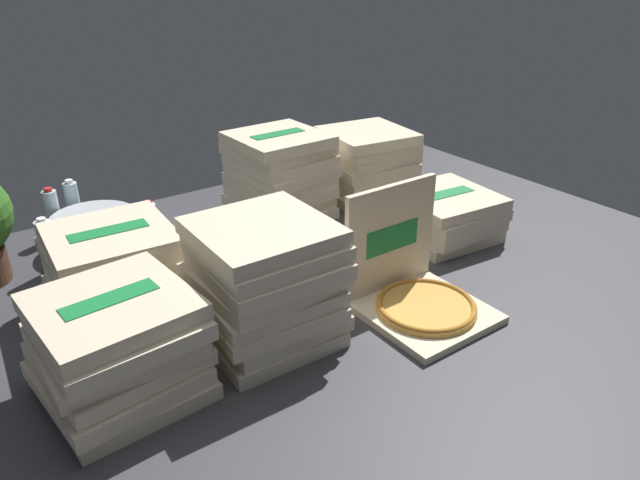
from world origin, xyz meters
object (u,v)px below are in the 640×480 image
at_px(water_bottle_3, 64,251).
at_px(pizza_stack_left_far, 444,215).
at_px(open_pizza_box, 415,288).
at_px(water_bottle_4, 74,206).
at_px(water_bottle_0, 53,214).
at_px(water_bottle_2, 48,247).
at_px(water_bottle_1, 151,229).
at_px(pizza_stack_left_mid, 280,175).
at_px(pizza_stack_right_far, 265,283).
at_px(pizza_stack_left_near, 367,163).
at_px(pizza_stack_center_near, 113,271).
at_px(pizza_stack_center_far, 118,347).
at_px(ice_bucket, 95,231).

bearing_deg(water_bottle_3, pizza_stack_left_far, -21.85).
distance_m(open_pizza_box, water_bottle_4, 1.60).
bearing_deg(water_bottle_0, water_bottle_4, 27.42).
height_order(open_pizza_box, water_bottle_2, open_pizza_box).
bearing_deg(water_bottle_1, water_bottle_0, 126.85).
bearing_deg(water_bottle_4, water_bottle_0, -152.58).
bearing_deg(pizza_stack_left_mid, water_bottle_1, -176.88).
relative_size(pizza_stack_left_far, water_bottle_3, 1.87).
height_order(water_bottle_0, water_bottle_2, same).
bearing_deg(pizza_stack_right_far, pizza_stack_left_mid, 55.33).
bearing_deg(pizza_stack_right_far, water_bottle_2, 118.99).
bearing_deg(water_bottle_0, pizza_stack_left_near, -15.71).
height_order(pizza_stack_center_near, water_bottle_4, pizza_stack_center_near).
bearing_deg(pizza_stack_left_far, pizza_stack_center_near, 169.49).
bearing_deg(water_bottle_2, water_bottle_3, -60.12).
bearing_deg(water_bottle_3, water_bottle_1, 0.27).
relative_size(water_bottle_0, water_bottle_4, 1.00).
xyz_separation_m(pizza_stack_left_mid, water_bottle_4, (-0.85, 0.41, -0.09)).
bearing_deg(water_bottle_2, water_bottle_0, 73.28).
distance_m(pizza_stack_left_mid, pizza_stack_center_far, 1.32).
bearing_deg(pizza_stack_right_far, water_bottle_0, 107.87).
relative_size(pizza_stack_right_far, water_bottle_3, 1.83).
xyz_separation_m(pizza_stack_left_far, water_bottle_3, (-1.46, 0.58, 0.01)).
xyz_separation_m(pizza_stack_center_far, water_bottle_2, (-0.00, 0.85, -0.04)).
xyz_separation_m(pizza_stack_left_far, pizza_stack_right_far, (-1.03, -0.20, 0.10)).
relative_size(water_bottle_2, water_bottle_3, 1.00).
distance_m(pizza_stack_center_near, water_bottle_0, 0.72).
distance_m(pizza_stack_center_near, pizza_stack_left_far, 1.40).
bearing_deg(water_bottle_1, pizza_stack_center_far, -116.43).
xyz_separation_m(pizza_stack_right_far, water_bottle_2, (-0.47, 0.86, -0.09)).
bearing_deg(open_pizza_box, pizza_stack_left_far, 34.65).
distance_m(water_bottle_2, water_bottle_3, 0.09).
bearing_deg(pizza_stack_left_near, water_bottle_1, 179.35).
distance_m(pizza_stack_right_far, ice_bucket, 1.03).
distance_m(pizza_stack_left_far, pizza_stack_left_mid, 0.78).
xyz_separation_m(pizza_stack_left_near, pizza_stack_left_far, (-0.03, -0.57, -0.07)).
xyz_separation_m(pizza_stack_left_near, water_bottle_4, (-1.34, 0.45, -0.06)).
relative_size(water_bottle_1, water_bottle_4, 1.00).
bearing_deg(pizza_stack_left_far, pizza_stack_right_far, -169.11).
bearing_deg(open_pizza_box, pizza_stack_center_far, 170.05).
distance_m(pizza_stack_center_far, water_bottle_2, 0.85).
xyz_separation_m(open_pizza_box, water_bottle_3, (-0.94, 0.94, 0.03)).
bearing_deg(pizza_stack_center_near, water_bottle_2, 107.67).
bearing_deg(water_bottle_4, water_bottle_1, -66.34).
bearing_deg(water_bottle_3, pizza_stack_center_near, -75.36).
xyz_separation_m(pizza_stack_center_near, pizza_stack_left_mid, (0.91, 0.37, 0.05)).
height_order(pizza_stack_center_near, water_bottle_1, pizza_stack_center_near).
xyz_separation_m(pizza_stack_left_far, ice_bucket, (-1.29, 0.79, -0.03)).
relative_size(pizza_stack_right_far, water_bottle_0, 1.83).
bearing_deg(pizza_stack_left_mid, water_bottle_2, 177.97).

